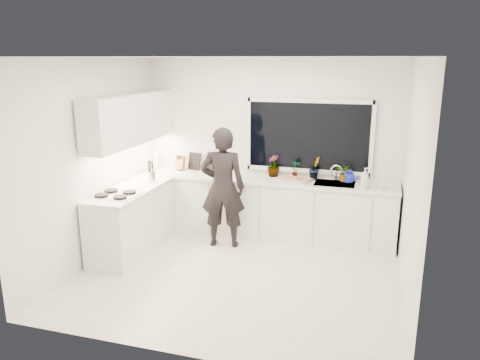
% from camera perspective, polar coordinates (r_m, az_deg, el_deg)
% --- Properties ---
extents(floor, '(4.00, 3.50, 0.02)m').
position_cam_1_polar(floor, '(6.11, -0.36, -11.57)').
color(floor, beige).
rests_on(floor, ground).
extents(wall_back, '(4.00, 0.02, 2.70)m').
position_cam_1_polar(wall_back, '(7.31, 3.64, 4.06)').
color(wall_back, white).
rests_on(wall_back, ground).
extents(wall_left, '(0.02, 3.50, 2.70)m').
position_cam_1_polar(wall_left, '(6.50, -17.60, 2.07)').
color(wall_left, white).
rests_on(wall_left, ground).
extents(wall_right, '(0.02, 3.50, 2.70)m').
position_cam_1_polar(wall_right, '(5.43, 20.37, -0.56)').
color(wall_right, white).
rests_on(wall_right, ground).
extents(ceiling, '(4.00, 3.50, 0.02)m').
position_cam_1_polar(ceiling, '(5.48, -0.41, 14.87)').
color(ceiling, white).
rests_on(ceiling, wall_back).
extents(window, '(1.80, 0.02, 1.00)m').
position_cam_1_polar(window, '(7.13, 8.32, 5.30)').
color(window, black).
rests_on(window, wall_back).
extents(base_cabinets_back, '(3.92, 0.58, 0.88)m').
position_cam_1_polar(base_cabinets_back, '(7.24, 2.97, -3.47)').
color(base_cabinets_back, white).
rests_on(base_cabinets_back, floor).
extents(base_cabinets_left, '(0.58, 1.60, 0.88)m').
position_cam_1_polar(base_cabinets_left, '(6.86, -13.02, -4.89)').
color(base_cabinets_left, white).
rests_on(base_cabinets_left, floor).
extents(countertop_back, '(3.94, 0.62, 0.04)m').
position_cam_1_polar(countertop_back, '(7.10, 3.00, 0.03)').
color(countertop_back, silver).
rests_on(countertop_back, base_cabinets_back).
extents(countertop_left, '(0.62, 1.60, 0.04)m').
position_cam_1_polar(countertop_left, '(6.72, -13.24, -1.19)').
color(countertop_left, silver).
rests_on(countertop_left, base_cabinets_left).
extents(upper_cabinets, '(0.34, 2.10, 0.70)m').
position_cam_1_polar(upper_cabinets, '(6.89, -13.14, 7.28)').
color(upper_cabinets, white).
rests_on(upper_cabinets, wall_left).
extents(sink, '(0.58, 0.42, 0.14)m').
position_cam_1_polar(sink, '(6.96, 11.45, -0.81)').
color(sink, silver).
rests_on(sink, countertop_back).
extents(faucet, '(0.03, 0.03, 0.22)m').
position_cam_1_polar(faucet, '(7.11, 11.67, 0.85)').
color(faucet, silver).
rests_on(faucet, countertop_back).
extents(stovetop, '(0.56, 0.48, 0.03)m').
position_cam_1_polar(stovetop, '(6.43, -14.94, -1.69)').
color(stovetop, black).
rests_on(stovetop, countertop_left).
extents(person, '(0.71, 0.54, 1.76)m').
position_cam_1_polar(person, '(6.74, -2.11, -0.94)').
color(person, black).
rests_on(person, floor).
extents(pizza_tray, '(0.51, 0.43, 0.03)m').
position_cam_1_polar(pizza_tray, '(6.98, 6.88, -0.02)').
color(pizza_tray, silver).
rests_on(pizza_tray, countertop_back).
extents(pizza, '(0.47, 0.38, 0.01)m').
position_cam_1_polar(pizza, '(6.98, 6.88, 0.12)').
color(pizza, red).
rests_on(pizza, pizza_tray).
extents(watering_can, '(0.17, 0.17, 0.13)m').
position_cam_1_polar(watering_can, '(7.07, 13.11, 0.32)').
color(watering_can, '#1629D0').
rests_on(watering_can, countertop_back).
extents(paper_towel_roll, '(0.12, 0.12, 0.26)m').
position_cam_1_polar(paper_towel_roll, '(7.79, -10.14, 2.27)').
color(paper_towel_roll, white).
rests_on(paper_towel_roll, countertop_back).
extents(knife_block, '(0.13, 0.10, 0.22)m').
position_cam_1_polar(knife_block, '(7.66, -7.30, 2.02)').
color(knife_block, '#987646').
rests_on(knife_block, countertop_back).
extents(utensil_crock, '(0.13, 0.13, 0.16)m').
position_cam_1_polar(utensil_crock, '(7.03, -10.77, 0.48)').
color(utensil_crock, silver).
rests_on(utensil_crock, countertop_left).
extents(picture_frame_large, '(0.22, 0.08, 0.28)m').
position_cam_1_polar(picture_frame_large, '(7.67, -5.58, 2.31)').
color(picture_frame_large, black).
rests_on(picture_frame_large, countertop_back).
extents(picture_frame_small, '(0.25, 0.06, 0.30)m').
position_cam_1_polar(picture_frame_small, '(7.55, -3.21, 2.23)').
color(picture_frame_small, black).
rests_on(picture_frame_small, countertop_back).
extents(herb_plants, '(1.36, 0.27, 0.34)m').
position_cam_1_polar(herb_plants, '(7.11, 8.39, 1.36)').
color(herb_plants, '#26662D').
rests_on(herb_plants, countertop_back).
extents(soap_bottles, '(0.39, 0.16, 0.29)m').
position_cam_1_polar(soap_bottles, '(6.75, 15.61, 0.05)').
color(soap_bottles, '#D8BF66').
rests_on(soap_bottles, countertop_back).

